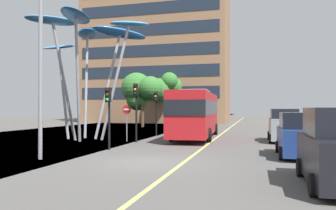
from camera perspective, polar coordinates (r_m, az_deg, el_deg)
name	(u,v)px	position (r m, az deg, el deg)	size (l,w,h in m)	color
ground	(131,162)	(14.57, -6.32, -9.72)	(120.00, 240.00, 0.10)	#54514F
red_bus	(196,112)	(25.63, 4.78, -1.18)	(3.19, 11.40, 3.65)	red
leaf_sculpture	(92,38)	(25.33, -12.78, 11.12)	(8.87, 9.30, 8.62)	#9EA0A5
traffic_light_kerb_near	(108,105)	(18.46, -10.13, 0.06)	(0.28, 0.42, 3.40)	black
traffic_light_kerb_far	(136,100)	(22.42, -5.51, 0.87)	(0.28, 0.42, 3.92)	black
traffic_light_island_mid	(156,104)	(27.59, -2.06, 0.21)	(0.28, 0.42, 3.64)	black
car_parked_mid	(299,136)	(16.83, 21.43, -4.95)	(1.93, 4.14, 2.08)	navy
car_parked_far	(284,126)	(24.01, 19.18, -3.43)	(2.05, 4.18, 2.23)	gray
street_lamp	(47,43)	(15.98, -20.00, 9.85)	(1.52, 0.44, 8.18)	gray
tree_pavement_near	(140,90)	(41.69, -4.79, 2.50)	(5.42, 4.12, 6.75)	brown
tree_pavement_far	(165,89)	(49.38, -0.47, 2.82)	(5.06, 5.13, 7.50)	brown
no_entry_sign	(127,117)	(23.08, -7.06, -2.08)	(0.60, 0.12, 2.49)	gray
backdrop_building	(157,45)	(56.12, -1.84, 10.13)	(23.04, 10.62, 25.36)	#936B4C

